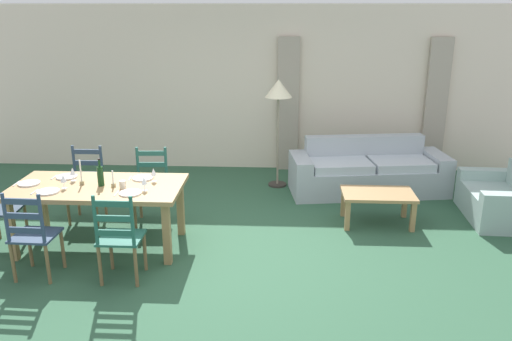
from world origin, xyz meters
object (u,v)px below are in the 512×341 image
(standing_lamp, at_px, (279,95))
(wine_glass_near_right, at_px, (144,181))
(wine_bottle, at_px, (100,176))
(coffee_table, at_px, (378,197))
(dining_chair_near_right, at_px, (119,237))
(couch, at_px, (367,172))
(dining_chair_near_left, at_px, (33,235))
(armchair_upholstered, at_px, (504,201))
(dining_table, at_px, (98,192))
(wine_glass_far_right, at_px, (153,172))
(wine_glass_far_left, at_px, (73,172))
(dining_chair_far_right, at_px, (151,186))
(coffee_cup_primary, at_px, (123,185))
(dining_chair_far_left, at_px, (87,184))
(wine_glass_near_left, at_px, (63,179))

(standing_lamp, bearing_deg, wine_glass_near_right, -120.85)
(wine_bottle, xyz_separation_m, coffee_table, (3.23, 0.84, -0.51))
(wine_glass_near_right, bearing_deg, standing_lamp, 59.15)
(dining_chair_near_right, distance_m, couch, 4.02)
(dining_chair_near_left, distance_m, standing_lamp, 3.95)
(armchair_upholstered, bearing_deg, dining_table, -167.76)
(dining_table, xyz_separation_m, couch, (3.34, 2.04, -0.37))
(wine_bottle, height_order, standing_lamp, standing_lamp)
(wine_glass_near_right, xyz_separation_m, couch, (2.76, 2.19, -0.57))
(couch, xyz_separation_m, coffee_table, (-0.06, -1.21, 0.06))
(wine_glass_far_right, bearing_deg, wine_glass_far_left, -178.61)
(dining_chair_far_right, bearing_deg, wine_bottle, -115.04)
(dining_chair_far_right, distance_m, wine_glass_near_right, 0.99)
(wine_bottle, bearing_deg, dining_table, 168.47)
(coffee_cup_primary, bearing_deg, coffee_table, 17.28)
(wine_glass_far_right, distance_m, armchair_upholstered, 4.50)
(dining_chair_far_left, bearing_deg, couch, 18.40)
(couch, bearing_deg, standing_lamp, 172.14)
(wine_glass_near_left, bearing_deg, coffee_cup_primary, 2.71)
(dining_table, bearing_deg, dining_chair_near_left, -119.68)
(dining_chair_near_right, distance_m, standing_lamp, 3.48)
(wine_glass_near_left, height_order, coffee_table, wine_glass_near_left)
(dining_chair_near_left, relative_size, coffee_table, 1.07)
(wine_glass_near_left, relative_size, wine_glass_far_right, 1.00)
(dining_chair_far_left, relative_size, wine_glass_near_left, 5.96)
(dining_chair_near_left, bearing_deg, standing_lamp, 50.83)
(coffee_cup_primary, bearing_deg, dining_chair_far_left, 131.00)
(wine_glass_near_left, height_order, wine_glass_far_left, same)
(wine_glass_far_left, xyz_separation_m, coffee_cup_primary, (0.64, -0.23, -0.07))
(wine_glass_near_right, distance_m, wine_glass_far_right, 0.31)
(dining_chair_far_left, xyz_separation_m, coffee_cup_primary, (0.76, -0.88, 0.32))
(dining_chair_near_right, bearing_deg, dining_table, 121.55)
(dining_chair_near_right, bearing_deg, coffee_table, 29.34)
(wine_glass_far_left, xyz_separation_m, armchair_upholstered, (5.29, 0.94, -0.61))
(wine_bottle, relative_size, coffee_cup_primary, 3.51)
(dining_chair_near_left, distance_m, coffee_cup_primary, 1.04)
(wine_bottle, bearing_deg, coffee_table, 14.58)
(dining_chair_near_left, relative_size, dining_chair_near_right, 1.00)
(dining_chair_near_right, height_order, wine_glass_far_right, dining_chair_near_right)
(wine_bottle, bearing_deg, dining_chair_far_right, 64.96)
(dining_chair_near_right, distance_m, wine_glass_near_right, 0.73)
(couch, bearing_deg, coffee_table, -92.60)
(armchair_upholstered, xyz_separation_m, standing_lamp, (-2.97, 1.15, 1.16))
(wine_glass_far_left, bearing_deg, armchair_upholstered, 10.11)
(dining_chair_far_left, bearing_deg, dining_table, -60.62)
(dining_chair_near_right, xyz_separation_m, wine_glass_far_left, (-0.79, 0.89, 0.38))
(wine_glass_far_left, relative_size, couch, 0.07)
(standing_lamp, bearing_deg, coffee_table, -47.43)
(wine_glass_far_left, xyz_separation_m, couch, (3.66, 1.91, -0.57))
(wine_glass_far_left, xyz_separation_m, coffee_table, (3.61, 0.70, -0.51))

